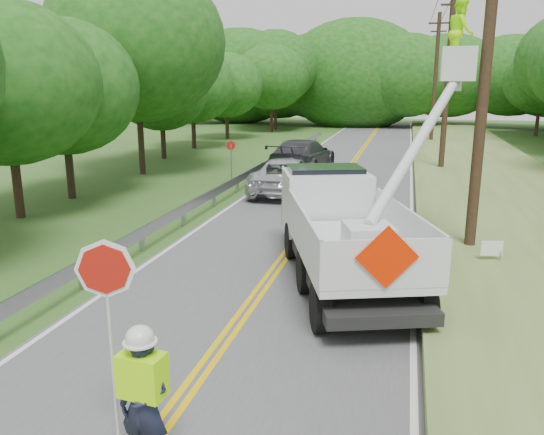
# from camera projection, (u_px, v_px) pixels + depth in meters

# --- Properties ---
(ground) EXTENTS (140.00, 140.00, 0.00)m
(ground) POSITION_uv_depth(u_px,v_px,m) (174.00, 411.00, 7.94)
(ground) COLOR #34561E
(ground) RESTS_ON ground
(road) EXTENTS (7.20, 96.00, 0.03)m
(road) POSITION_uv_depth(u_px,v_px,m) (321.00, 206.00, 21.11)
(road) COLOR #4F4F52
(road) RESTS_ON ground
(guardrail) EXTENTS (0.18, 48.00, 0.77)m
(guardrail) POSITION_uv_depth(u_px,v_px,m) (231.00, 184.00, 22.78)
(guardrail) COLOR gray
(guardrail) RESTS_ON ground
(utility_poles) EXTENTS (1.60, 43.30, 10.00)m
(utility_poles) POSITION_uv_depth(u_px,v_px,m) (460.00, 69.00, 21.50)
(utility_poles) COLOR black
(utility_poles) RESTS_ON ground
(tall_grass_verge) EXTENTS (7.00, 96.00, 0.30)m
(tall_grass_verge) POSITION_uv_depth(u_px,v_px,m) (516.00, 213.00, 19.41)
(tall_grass_verge) COLOR #5C7537
(tall_grass_verge) RESTS_ON ground
(treeline_left) EXTENTS (9.63, 53.51, 10.74)m
(treeline_left) POSITION_uv_depth(u_px,v_px,m) (195.00, 70.00, 35.05)
(treeline_left) COLOR #332319
(treeline_left) RESTS_ON ground
(treeline_horizon) EXTENTS (56.95, 15.43, 12.52)m
(treeline_horizon) POSITION_uv_depth(u_px,v_px,m) (380.00, 76.00, 59.53)
(treeline_horizon) COLOR #134810
(treeline_horizon) RESTS_ON ground
(flagger) EXTENTS (1.14, 0.49, 2.93)m
(flagger) POSITION_uv_depth(u_px,v_px,m) (143.00, 394.00, 6.48)
(flagger) COLOR #191E33
(flagger) RESTS_ON road
(bucket_truck) EXTENTS (5.13, 7.32, 6.81)m
(bucket_truck) POSITION_uv_depth(u_px,v_px,m) (346.00, 210.00, 13.74)
(bucket_truck) COLOR black
(bucket_truck) RESTS_ON road
(suv_silver) EXTENTS (2.84, 5.65, 1.53)m
(suv_silver) POSITION_uv_depth(u_px,v_px,m) (286.00, 175.00, 23.54)
(suv_silver) COLOR silver
(suv_silver) RESTS_ON road
(suv_darkgrey) EXTENTS (3.07, 6.33, 1.78)m
(suv_darkgrey) POSITION_uv_depth(u_px,v_px,m) (302.00, 155.00, 29.12)
(suv_darkgrey) COLOR #35363C
(suv_darkgrey) RESTS_ON road
(stop_sign_permanent) EXTENTS (0.38, 0.27, 2.09)m
(stop_sign_permanent) POSITION_uv_depth(u_px,v_px,m) (231.00, 157.00, 25.32)
(stop_sign_permanent) COLOR gray
(stop_sign_permanent) RESTS_ON ground
(yard_sign) EXTENTS (0.55, 0.16, 0.81)m
(yard_sign) POSITION_uv_depth(u_px,v_px,m) (492.00, 249.00, 13.74)
(yard_sign) COLOR white
(yard_sign) RESTS_ON ground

